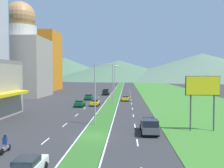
# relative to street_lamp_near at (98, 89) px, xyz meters

# --- Properties ---
(ground_plane) EXTENTS (600.00, 600.00, 0.00)m
(ground_plane) POSITION_rel_street_lamp_near_xyz_m (0.29, -6.89, -5.23)
(ground_plane) COLOR #2D2D30
(grass_median) EXTENTS (3.20, 240.00, 0.06)m
(grass_median) POSITION_rel_street_lamp_near_xyz_m (0.29, 53.11, -5.20)
(grass_median) COLOR #2D6023
(grass_median) RESTS_ON ground_plane
(grass_verge_right) EXTENTS (24.00, 240.00, 0.06)m
(grass_verge_right) POSITION_rel_street_lamp_near_xyz_m (20.89, 53.11, -5.20)
(grass_verge_right) COLOR #387028
(grass_verge_right) RESTS_ON ground_plane
(lane_dash_left_2) EXTENTS (0.16, 2.80, 0.01)m
(lane_dash_left_2) POSITION_rel_street_lamp_near_xyz_m (-4.81, -9.25, -5.23)
(lane_dash_left_2) COLOR silver
(lane_dash_left_2) RESTS_ON ground_plane
(lane_dash_left_3) EXTENTS (0.16, 2.80, 0.01)m
(lane_dash_left_3) POSITION_rel_street_lamp_near_xyz_m (-4.81, -0.43, -5.23)
(lane_dash_left_3) COLOR silver
(lane_dash_left_3) RESTS_ON ground_plane
(lane_dash_left_4) EXTENTS (0.16, 2.80, 0.01)m
(lane_dash_left_4) POSITION_rel_street_lamp_near_xyz_m (-4.81, 8.39, -5.23)
(lane_dash_left_4) COLOR silver
(lane_dash_left_4) RESTS_ON ground_plane
(lane_dash_left_5) EXTENTS (0.16, 2.80, 0.01)m
(lane_dash_left_5) POSITION_rel_street_lamp_near_xyz_m (-4.81, 17.21, -5.23)
(lane_dash_left_5) COLOR silver
(lane_dash_left_5) RESTS_ON ground_plane
(lane_dash_left_6) EXTENTS (0.16, 2.80, 0.01)m
(lane_dash_left_6) POSITION_rel_street_lamp_near_xyz_m (-4.81, 26.03, -5.23)
(lane_dash_left_6) COLOR silver
(lane_dash_left_6) RESTS_ON ground_plane
(lane_dash_left_7) EXTENTS (0.16, 2.80, 0.01)m
(lane_dash_left_7) POSITION_rel_street_lamp_near_xyz_m (-4.81, 34.85, -5.23)
(lane_dash_left_7) COLOR silver
(lane_dash_left_7) RESTS_ON ground_plane
(lane_dash_left_8) EXTENTS (0.16, 2.80, 0.01)m
(lane_dash_left_8) POSITION_rel_street_lamp_near_xyz_m (-4.81, 43.67, -5.23)
(lane_dash_left_8) COLOR silver
(lane_dash_left_8) RESTS_ON ground_plane
(lane_dash_left_9) EXTENTS (0.16, 2.80, 0.01)m
(lane_dash_left_9) POSITION_rel_street_lamp_near_xyz_m (-4.81, 52.50, -5.23)
(lane_dash_left_9) COLOR silver
(lane_dash_left_9) RESTS_ON ground_plane
(lane_dash_left_10) EXTENTS (0.16, 2.80, 0.01)m
(lane_dash_left_10) POSITION_rel_street_lamp_near_xyz_m (-4.81, 61.32, -5.23)
(lane_dash_left_10) COLOR silver
(lane_dash_left_10) RESTS_ON ground_plane
(lane_dash_left_11) EXTENTS (0.16, 2.80, 0.01)m
(lane_dash_left_11) POSITION_rel_street_lamp_near_xyz_m (-4.81, 70.14, -5.23)
(lane_dash_left_11) COLOR silver
(lane_dash_left_11) RESTS_ON ground_plane
(lane_dash_left_12) EXTENTS (0.16, 2.80, 0.01)m
(lane_dash_left_12) POSITION_rel_street_lamp_near_xyz_m (-4.81, 78.96, -5.23)
(lane_dash_left_12) COLOR silver
(lane_dash_left_12) RESTS_ON ground_plane
(lane_dash_right_2) EXTENTS (0.16, 2.80, 0.01)m
(lane_dash_right_2) POSITION_rel_street_lamp_near_xyz_m (5.39, -9.25, -5.23)
(lane_dash_right_2) COLOR silver
(lane_dash_right_2) RESTS_ON ground_plane
(lane_dash_right_3) EXTENTS (0.16, 2.80, 0.01)m
(lane_dash_right_3) POSITION_rel_street_lamp_near_xyz_m (5.39, -0.43, -5.23)
(lane_dash_right_3) COLOR silver
(lane_dash_right_3) RESTS_ON ground_plane
(lane_dash_right_4) EXTENTS (0.16, 2.80, 0.01)m
(lane_dash_right_4) POSITION_rel_street_lamp_near_xyz_m (5.39, 8.39, -5.23)
(lane_dash_right_4) COLOR silver
(lane_dash_right_4) RESTS_ON ground_plane
(lane_dash_right_5) EXTENTS (0.16, 2.80, 0.01)m
(lane_dash_right_5) POSITION_rel_street_lamp_near_xyz_m (5.39, 17.21, -5.23)
(lane_dash_right_5) COLOR silver
(lane_dash_right_5) RESTS_ON ground_plane
(lane_dash_right_6) EXTENTS (0.16, 2.80, 0.01)m
(lane_dash_right_6) POSITION_rel_street_lamp_near_xyz_m (5.39, 26.03, -5.23)
(lane_dash_right_6) COLOR silver
(lane_dash_right_6) RESTS_ON ground_plane
(lane_dash_right_7) EXTENTS (0.16, 2.80, 0.01)m
(lane_dash_right_7) POSITION_rel_street_lamp_near_xyz_m (5.39, 34.85, -5.23)
(lane_dash_right_7) COLOR silver
(lane_dash_right_7) RESTS_ON ground_plane
(lane_dash_right_8) EXTENTS (0.16, 2.80, 0.01)m
(lane_dash_right_8) POSITION_rel_street_lamp_near_xyz_m (5.39, 43.67, -5.23)
(lane_dash_right_8) COLOR silver
(lane_dash_right_8) RESTS_ON ground_plane
(lane_dash_right_9) EXTENTS (0.16, 2.80, 0.01)m
(lane_dash_right_9) POSITION_rel_street_lamp_near_xyz_m (5.39, 52.50, -5.23)
(lane_dash_right_9) COLOR silver
(lane_dash_right_9) RESTS_ON ground_plane
(lane_dash_right_10) EXTENTS (0.16, 2.80, 0.01)m
(lane_dash_right_10) POSITION_rel_street_lamp_near_xyz_m (5.39, 61.32, -5.23)
(lane_dash_right_10) COLOR silver
(lane_dash_right_10) RESTS_ON ground_plane
(lane_dash_right_11) EXTENTS (0.16, 2.80, 0.01)m
(lane_dash_right_11) POSITION_rel_street_lamp_near_xyz_m (5.39, 70.14, -5.23)
(lane_dash_right_11) COLOR silver
(lane_dash_right_11) RESTS_ON ground_plane
(lane_dash_right_12) EXTENTS (0.16, 2.80, 0.01)m
(lane_dash_right_12) POSITION_rel_street_lamp_near_xyz_m (5.39, 78.96, -5.23)
(lane_dash_right_12) COLOR silver
(lane_dash_right_12) RESTS_ON ground_plane
(edge_line_median_left) EXTENTS (0.16, 240.00, 0.01)m
(edge_line_median_left) POSITION_rel_street_lamp_near_xyz_m (-1.46, 53.11, -5.23)
(edge_line_median_left) COLOR silver
(edge_line_median_left) RESTS_ON ground_plane
(edge_line_median_right) EXTENTS (0.16, 240.00, 0.01)m
(edge_line_median_right) POSITION_rel_street_lamp_near_xyz_m (2.04, 53.11, -5.23)
(edge_line_median_right) COLOR silver
(edge_line_median_right) RESTS_ON ground_plane
(domed_building) EXTENTS (16.23, 16.23, 30.47)m
(domed_building) POSITION_rel_street_lamp_near_xyz_m (-30.12, 44.24, 7.29)
(domed_building) COLOR #9E9384
(domed_building) RESTS_ON ground_plane
(midrise_colored) EXTENTS (16.22, 16.22, 25.75)m
(midrise_colored) POSITION_rel_street_lamp_near_xyz_m (-34.63, 75.48, 7.64)
(midrise_colored) COLOR orange
(midrise_colored) RESTS_ON ground_plane
(hill_far_left) EXTENTS (139.96, 139.96, 27.05)m
(hill_far_left) POSITION_rel_street_lamp_near_xyz_m (-75.41, 283.53, 8.29)
(hill_far_left) COLOR #47664C
(hill_far_left) RESTS_ON ground_plane
(hill_far_center) EXTENTS (149.85, 149.85, 21.42)m
(hill_far_center) POSITION_rel_street_lamp_near_xyz_m (-5.03, 241.33, 5.48)
(hill_far_center) COLOR #47664C
(hill_far_center) RESTS_ON ground_plane
(hill_far_right) EXTENTS (189.87, 189.87, 27.78)m
(hill_far_right) POSITION_rel_street_lamp_near_xyz_m (80.89, 232.52, 8.66)
(hill_far_right) COLOR #516B56
(hill_far_right) RESTS_ON ground_plane
(street_lamp_near) EXTENTS (3.47, 0.48, 8.97)m
(street_lamp_near) POSITION_rel_street_lamp_near_xyz_m (0.00, 0.00, 0.00)
(street_lamp_near) COLOR #99999E
(street_lamp_near) RESTS_ON ground_plane
(street_lamp_mid) EXTENTS (2.66, 0.39, 9.90)m
(street_lamp_mid) POSITION_rel_street_lamp_near_xyz_m (0.47, 26.04, 0.40)
(street_lamp_mid) COLOR #99999E
(street_lamp_mid) RESTS_ON ground_plane
(street_lamp_far) EXTENTS (2.96, 0.28, 9.81)m
(street_lamp_far) POSITION_rel_street_lamp_near_xyz_m (0.16, 52.09, 0.38)
(street_lamp_far) COLOR #99999E
(street_lamp_far) RESTS_ON ground_plane
(billboard_roadside) EXTENTS (4.45, 0.28, 7.22)m
(billboard_roadside) POSITION_rel_street_lamp_near_xyz_m (14.04, -3.21, 0.24)
(billboard_roadside) COLOR #4C4C51
(billboard_roadside) RESTS_ON ground_plane
(car_0) EXTENTS (2.03, 4.77, 1.59)m
(car_0) POSITION_rel_street_lamp_near_xyz_m (-6.64, 35.12, -4.42)
(car_0) COLOR #0C5128
(car_0) RESTS_ON ground_plane
(car_1) EXTENTS (1.99, 4.23, 1.48)m
(car_1) POSITION_rel_street_lamp_near_xyz_m (-6.42, 20.07, -4.46)
(car_1) COLOR #0C5128
(car_1) RESTS_ON ground_plane
(car_2) EXTENTS (1.91, 4.55, 1.50)m
(car_2) POSITION_rel_street_lamp_near_xyz_m (-3.17, 22.10, -4.47)
(car_2) COLOR yellow
(car_2) RESTS_ON ground_plane
(car_3) EXTENTS (1.99, 4.31, 1.41)m
(car_3) POSITION_rel_street_lamp_near_xyz_m (-3.03, -18.90, -4.50)
(car_3) COLOR silver
(car_3) RESTS_ON ground_plane
(car_4) EXTENTS (2.02, 4.08, 1.34)m
(car_4) POSITION_rel_street_lamp_near_xyz_m (3.88, 32.65, -4.52)
(car_4) COLOR yellow
(car_4) RESTS_ON ground_plane
(pickup_truck_0) EXTENTS (2.18, 5.40, 2.00)m
(pickup_truck_0) POSITION_rel_street_lamp_near_xyz_m (7.04, -5.07, -4.25)
(pickup_truck_0) COLOR #515459
(pickup_truck_0) RESTS_ON ground_plane
(pickup_truck_1) EXTENTS (2.18, 5.40, 2.00)m
(pickup_truck_1) POSITION_rel_street_lamp_near_xyz_m (-3.10, 51.56, -4.25)
(pickup_truck_1) COLOR black
(pickup_truck_1) RESTS_ON ground_plane
(motorcycle_rider) EXTENTS (0.36, 2.00, 1.80)m
(motorcycle_rider) POSITION_rel_street_lamp_near_xyz_m (-7.26, -13.61, -4.49)
(motorcycle_rider) COLOR black
(motorcycle_rider) RESTS_ON ground_plane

